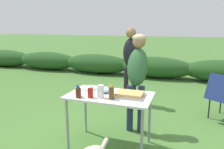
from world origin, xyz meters
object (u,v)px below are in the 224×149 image
Objects in this scene: paper_cup_stack at (101,91)px; standing_person_in_gray_fleece at (130,58)px; food_tray at (130,94)px; mixing_bowl at (104,90)px; standing_person_in_red_jacket at (137,70)px; bbq_sauce_bottle at (78,92)px; mayo_bottle at (77,90)px; plate_stack at (89,88)px; ketchup_bottle at (90,91)px; folding_table at (110,100)px; beer_bottle at (111,92)px.

paper_cup_stack is 1.97m from standing_person_in_gray_fleece.
mixing_bowl reaches higher than food_tray.
standing_person_in_gray_fleece is (-0.40, 1.16, 0.02)m from standing_person_in_red_jacket.
paper_cup_stack is 0.10× the size of standing_person_in_gray_fleece.
bbq_sauce_bottle is 0.07m from mayo_bottle.
plate_stack is 0.39m from ketchup_bottle.
standing_person_in_gray_fleece reaches higher than food_tray.
standing_person_in_red_jacket reaches higher than mayo_bottle.
paper_cup_stack is (0.29, -0.30, 0.07)m from plate_stack.
paper_cup_stack is at bearing -114.05° from standing_person_in_red_jacket.
food_tray reaches higher than plate_stack.
bbq_sauce_bottle is (-0.26, -0.09, -0.01)m from paper_cup_stack.
folding_table is at bearing 63.43° from paper_cup_stack.
plate_stack is 0.16× the size of standing_person_in_red_jacket.
mixing_bowl is 0.29m from ketchup_bottle.
plate_stack is 0.43m from paper_cup_stack.
folding_table is at bearing -177.10° from food_tray.
folding_table is 0.74× the size of standing_person_in_red_jacket.
bbq_sauce_bottle is 2.06m from standing_person_in_gray_fleece.
plate_stack is 1.52× the size of mayo_bottle.
bbq_sauce_bottle is (-0.33, -0.24, 0.15)m from folding_table.
beer_bottle is (0.19, -0.24, 0.06)m from mixing_bowl.
bbq_sauce_bottle is (-0.14, -0.05, -0.01)m from ketchup_bottle.
standing_person_in_gray_fleece is at bearing 104.99° from standing_person_in_red_jacket.
mixing_bowl is at bearing 141.73° from folding_table.
food_tray is at bearing 23.35° from ketchup_bottle.
ketchup_bottle is 1.08× the size of mayo_bottle.
mixing_bowl is 0.31m from beer_bottle.
plate_stack is 0.27m from mixing_bowl.
beer_bottle reaches higher than mayo_bottle.
food_tray is 0.67m from mayo_bottle.
food_tray is 1.59× the size of plate_stack.
mayo_bottle is (-0.30, -0.04, -0.01)m from paper_cup_stack.
paper_cup_stack is (0.04, -0.23, 0.05)m from mixing_bowl.
folding_table is 0.18m from mixing_bowl.
mayo_bottle is at bearing -153.81° from folding_table.
standing_person_in_red_jacket is at bearing 94.18° from food_tray.
plate_stack is at bearing 116.68° from ketchup_bottle.
standing_person_in_red_jacket is at bearing 60.12° from mixing_bowl.
standing_person_in_red_jacket reaches higher than folding_table.
beer_bottle is (0.44, -0.32, 0.08)m from plate_stack.
standing_person_in_gray_fleece is (-0.19, 1.82, 0.30)m from folding_table.
plate_stack is at bearing 88.90° from mayo_bottle.
beer_bottle is 0.83m from standing_person_in_red_jacket.
standing_person_in_gray_fleece is (-0.12, 1.96, 0.15)m from paper_cup_stack.
ketchup_bottle reaches higher than plate_stack.
standing_person_in_gray_fleece reaches higher than ketchup_bottle.
bbq_sauce_bottle is 0.10× the size of standing_person_in_red_jacket.
paper_cup_stack is at bearing 7.61° from mayo_bottle.
beer_bottle is 0.45m from mayo_bottle.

